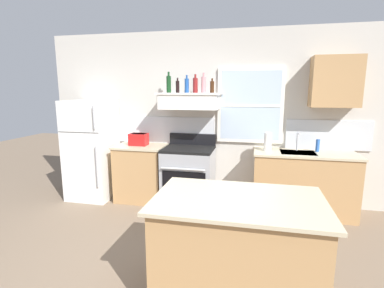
{
  "coord_description": "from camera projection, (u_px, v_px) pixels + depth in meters",
  "views": [
    {
      "loc": [
        0.74,
        -2.38,
        1.79
      ],
      "look_at": [
        -0.05,
        1.2,
        1.1
      ],
      "focal_mm": 27.01,
      "sensor_mm": 36.0,
      "label": 1
    }
  ],
  "objects": [
    {
      "name": "bottle_red_label_wine",
      "position": [
        195.0,
        85.0,
        4.39
      ],
      "size": [
        0.07,
        0.07,
        0.28
      ],
      "color": "maroon",
      "rests_on": "range_hood_shelf"
    },
    {
      "name": "sink_faucet",
      "position": [
        298.0,
        139.0,
        4.2
      ],
      "size": [
        0.03,
        0.17,
        0.28
      ],
      "color": "silver",
      "rests_on": "counter_right_with_sink"
    },
    {
      "name": "counter_right_with_sink",
      "position": [
        303.0,
        183.0,
        4.2
      ],
      "size": [
        1.43,
        0.63,
        0.91
      ],
      "color": "tan",
      "rests_on": "ground_plane"
    },
    {
      "name": "bottle_balsamic_dark",
      "position": [
        178.0,
        86.0,
        4.41
      ],
      "size": [
        0.06,
        0.06,
        0.22
      ],
      "color": "black",
      "rests_on": "range_hood_shelf"
    },
    {
      "name": "toaster",
      "position": [
        139.0,
        139.0,
        4.64
      ],
      "size": [
        0.3,
        0.2,
        0.19
      ],
      "color": "red",
      "rests_on": "counter_left_of_stove"
    },
    {
      "name": "counter_left_of_stove",
      "position": [
        142.0,
        172.0,
        4.73
      ],
      "size": [
        0.79,
        0.63,
        0.91
      ],
      "color": "tan",
      "rests_on": "ground_plane"
    },
    {
      "name": "upper_cabinet_right",
      "position": [
        335.0,
        82.0,
        3.99
      ],
      "size": [
        0.64,
        0.32,
        0.7
      ],
      "color": "tan"
    },
    {
      "name": "bottle_blue_liqueur",
      "position": [
        187.0,
        85.0,
        4.41
      ],
      "size": [
        0.07,
        0.07,
        0.27
      ],
      "color": "#1E478C",
      "rests_on": "range_hood_shelf"
    },
    {
      "name": "bottle_brown_stout",
      "position": [
        212.0,
        87.0,
        4.31
      ],
      "size": [
        0.06,
        0.06,
        0.21
      ],
      "color": "#381E0F",
      "rests_on": "range_hood_shelf"
    },
    {
      "name": "paper_towel_roll",
      "position": [
        268.0,
        142.0,
        4.2
      ],
      "size": [
        0.11,
        0.11,
        0.27
      ],
      "primitive_type": "cylinder",
      "color": "white",
      "rests_on": "counter_right_with_sink"
    },
    {
      "name": "refrigerator",
      "position": [
        92.0,
        150.0,
        4.79
      ],
      "size": [
        0.7,
        0.72,
        1.62
      ],
      "color": "white",
      "rests_on": "ground_plane"
    },
    {
      "name": "stove_range",
      "position": [
        189.0,
        176.0,
        4.52
      ],
      "size": [
        0.76,
        0.69,
        1.09
      ],
      "color": "#9EA0A5",
      "rests_on": "ground_plane"
    },
    {
      "name": "bottle_rose_pink",
      "position": [
        204.0,
        84.0,
        4.32
      ],
      "size": [
        0.07,
        0.07,
        0.3
      ],
      "color": "#C67F84",
      "rests_on": "range_hood_shelf"
    },
    {
      "name": "back_wall",
      "position": [
        211.0,
        117.0,
        4.65
      ],
      "size": [
        5.4,
        0.11,
        2.7
      ],
      "color": "beige",
      "rests_on": "ground_plane"
    },
    {
      "name": "bottle_dark_green_wine",
      "position": [
        169.0,
        84.0,
        4.46
      ],
      "size": [
        0.07,
        0.07,
        0.32
      ],
      "color": "#143819",
      "rests_on": "range_hood_shelf"
    },
    {
      "name": "dish_soap_bottle",
      "position": [
        318.0,
        145.0,
        4.16
      ],
      "size": [
        0.06,
        0.06,
        0.18
      ],
      "primitive_type": "cylinder",
      "color": "blue",
      "rests_on": "counter_right_with_sink"
    },
    {
      "name": "range_hood_shelf",
      "position": [
        190.0,
        101.0,
        4.4
      ],
      "size": [
        0.96,
        0.52,
        0.24
      ],
      "color": "white"
    },
    {
      "name": "kitchen_island",
      "position": [
        237.0,
        249.0,
        2.46
      ],
      "size": [
        1.4,
        0.9,
        0.91
      ],
      "color": "tan",
      "rests_on": "ground_plane"
    },
    {
      "name": "ground_plane",
      "position": [
        170.0,
        279.0,
        2.77
      ],
      "size": [
        16.0,
        16.0,
        0.0
      ],
      "primitive_type": "plane",
      "color": "#7A6651"
    }
  ]
}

